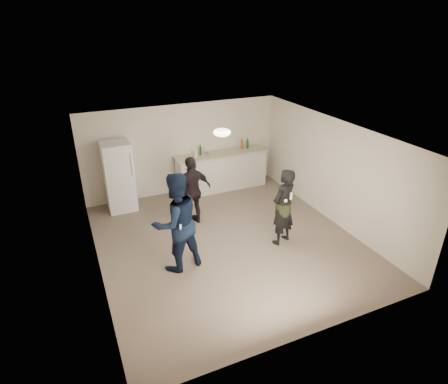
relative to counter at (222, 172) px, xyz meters
name	(u,v)px	position (x,y,z in m)	size (l,w,h in m)	color
floor	(228,242)	(-1.02, -2.67, -0.53)	(6.00, 6.00, 0.00)	#6B5B4C
ceiling	(228,134)	(-1.02, -2.67, 1.98)	(6.00, 6.00, 0.00)	silver
wall_back	(183,149)	(-1.02, 0.33, 0.72)	(6.00, 6.00, 0.00)	beige
wall_front	(314,273)	(-1.02, -5.67, 0.72)	(6.00, 6.00, 0.00)	beige
wall_left	(92,217)	(-3.77, -2.67, 0.72)	(6.00, 6.00, 0.00)	beige
wall_right	(333,171)	(1.73, -2.67, 0.72)	(6.00, 6.00, 0.00)	beige
counter	(222,172)	(0.00, 0.00, 0.00)	(2.60, 0.56, 1.05)	beige
counter_top	(222,154)	(0.00, 0.00, 0.55)	(2.68, 0.64, 0.04)	beige
fridge	(119,177)	(-2.88, -0.07, 0.38)	(0.70, 0.70, 1.80)	white
fridge_handle	(131,165)	(-2.60, -0.44, 0.78)	(0.02, 0.02, 0.60)	silver
ceiling_dome	(222,132)	(-1.02, -2.37, 1.93)	(0.36, 0.36, 0.16)	white
shaker	(208,154)	(-0.47, -0.13, 0.65)	(0.08, 0.08, 0.17)	silver
man	(176,223)	(-2.30, -3.09, 0.49)	(0.99, 0.77, 2.03)	#102444
woman	(283,207)	(0.07, -3.15, 0.35)	(0.64, 0.42, 1.75)	black
camo_shorts	(283,208)	(0.07, -3.15, 0.32)	(0.34, 0.34, 0.28)	#2F3B1A
spectator	(192,191)	(-1.43, -1.55, 0.33)	(1.00, 0.42, 1.71)	black
remote_man	(181,228)	(-2.30, -3.37, 0.53)	(0.04, 0.04, 0.15)	white
nunchuk_man	(186,229)	(-2.18, -3.34, 0.45)	(0.07, 0.07, 0.07)	white
remote_woman	(291,196)	(0.07, -3.40, 0.72)	(0.04, 0.04, 0.15)	white
nunchuk_woman	(286,201)	(-0.03, -3.37, 0.62)	(0.07, 0.07, 0.07)	white
bottle_cluster	(227,148)	(0.19, 0.08, 0.68)	(1.71, 0.21, 0.24)	white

